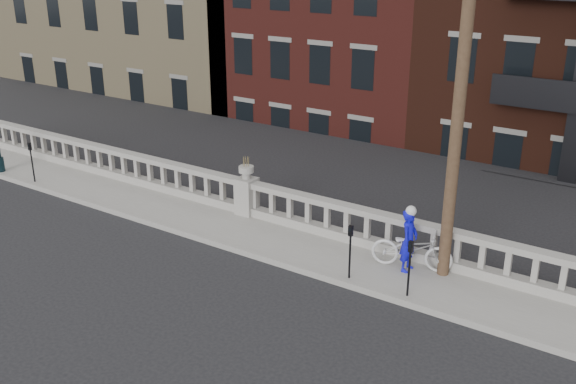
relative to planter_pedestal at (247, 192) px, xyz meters
The scene contains 11 objects.
ground 4.04m from the planter_pedestal, 90.00° to the right, with size 120.00×120.00×0.00m, color black.
sidewalk 1.21m from the planter_pedestal, 90.00° to the right, with size 32.00×2.20×0.15m, color gray.
balustrade 0.19m from the planter_pedestal, ahead, with size 28.00×0.34×1.03m.
planter_pedestal is the anchor object (origin of this frame).
lower_level 19.19m from the planter_pedestal, 88.31° to the left, with size 80.00×44.00×20.80m.
utility_pole 7.61m from the planter_pedestal, ahead, with size 1.60×0.28×10.00m.
parking_meter_b 7.81m from the planter_pedestal, 166.68° to the right, with size 0.10×0.09×1.36m.
parking_meter_c 4.77m from the planter_pedestal, 22.16° to the right, with size 0.10×0.09×1.36m.
parking_meter_d 6.19m from the planter_pedestal, 16.92° to the right, with size 0.10×0.09×1.36m.
bicycle 5.45m from the planter_pedestal, ahead, with size 0.69×1.98×1.04m, color silver.
cyclist 5.44m from the planter_pedestal, ahead, with size 0.57×0.38×1.57m, color #0F0ED5.
Camera 1 is at (10.76, -9.92, 7.56)m, focal length 40.00 mm.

